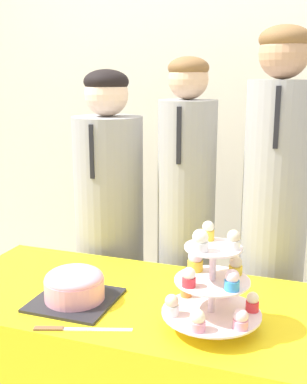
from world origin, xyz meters
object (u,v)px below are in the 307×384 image
at_px(cake_knife, 66,329).
at_px(student_2, 273,240).
at_px(round_cake, 74,285).
at_px(cupcake_stand, 212,284).
at_px(student_0, 110,243).
at_px(student_1, 186,245).

xyz_separation_m(cake_knife, student_2, (0.51, 0.77, 0.08)).
bearing_deg(round_cake, cake_knife, -69.55).
height_order(round_cake, cupcake_stand, cupcake_stand).
xyz_separation_m(round_cake, student_0, (-0.15, 0.60, -0.07)).
xyz_separation_m(round_cake, student_2, (0.57, 0.60, 0.02)).
height_order(round_cake, student_2, student_2).
bearing_deg(student_1, round_cake, -109.24).
height_order(cake_knife, student_2, student_2).
bearing_deg(student_0, round_cake, -76.21).
relative_size(round_cake, student_2, 0.16).
bearing_deg(student_1, cake_knife, -100.69).
distance_m(student_1, student_2, 0.37).
bearing_deg(cupcake_stand, round_cake, 177.49).
distance_m(round_cake, cake_knife, 0.19).
height_order(student_0, student_2, student_2).
bearing_deg(round_cake, student_2, 46.40).
height_order(cupcake_stand, student_2, student_2).
xyz_separation_m(student_0, student_2, (0.72, -0.00, 0.10)).
relative_size(cake_knife, student_2, 0.17).
height_order(round_cake, student_1, student_1).
height_order(cupcake_stand, student_0, student_0).
xyz_separation_m(cupcake_stand, student_2, (0.11, 0.62, -0.06)).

